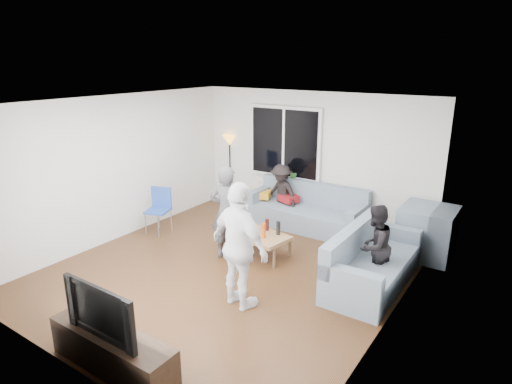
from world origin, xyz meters
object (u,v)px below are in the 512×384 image
Objects in this scene: sofa_right_section at (374,258)px; player_right at (240,247)px; spectator_back at (281,193)px; television at (108,308)px; tv_console at (113,351)px; spectator_right at (374,246)px; player_left at (227,213)px; side_chair at (158,211)px; floor_lamp at (230,169)px; coffee_table at (257,244)px; sofa_back_section at (306,207)px.

player_right is (-1.28, -1.56, 0.44)m from sofa_right_section.
spectator_back reaches higher than television.
player_right is 1.81m from television.
player_right reaches higher than tv_console.
spectator_right is 1.20× the size of television.
television is at bearing -68.31° from spectator_back.
player_left reaches higher than spectator_back.
spectator_right is at bearing 63.10° from tv_console.
player_right is (2.79, -1.20, 0.43)m from side_chair.
player_left is at bearing 102.89° from tv_console.
tv_console is at bearing 153.34° from sofa_right_section.
player_left is 2.97m from tv_console.
television is at bearing 84.58° from player_left.
side_chair reaches higher than sofa_right_section.
floor_lamp is at bearing -37.11° from player_right.
sofa_right_section is at bearing -13.80° from side_chair.
player_left is at bearing -64.09° from spectator_right.
sofa_back_section is at bearing 86.63° from coffee_table.
sofa_back_section is 1.15× the size of sofa_right_section.
spectator_back is 0.74× the size of tv_console.
sofa_back_section is 2.23× the size of television.
spectator_right is at bearing -19.22° from spectator_back.
floor_lamp reaches higher than sofa_back_section.
spectator_back is at bearing -104.29° from player_left.
sofa_right_section is 1.82× the size of coffee_table.
floor_lamp is (-2.10, 2.03, 0.58)m from coffee_table.
player_right reaches higher than spectator_right.
side_chair is 2.45m from spectator_back.
side_chair is at bearing 128.98° from tv_console.
side_chair is 4.09m from spectator_right.
player_right is (0.60, -3.00, 0.44)m from sofa_back_section.
sofa_right_section is at bearing 3.73° from coffee_table.
sofa_right_section is at bearing 63.34° from television.
player_left is at bearing -103.01° from sofa_back_section.
spectator_back is (-1.18, 3.03, -0.27)m from player_right.
player_left is 1.97m from spectator_back.
floor_lamp is 1.26× the size of spectator_right.
floor_lamp is 1.31× the size of spectator_back.
floor_lamp is at bearing 177.52° from spectator_back.
sofa_right_section is at bearing -164.92° from spectator_right.
player_left is at bearing -135.11° from coffee_table.
tv_console is at bearing -68.31° from spectator_back.
player_right reaches higher than coffee_table.
coffee_table is 3.25m from television.
player_left is at bearing 101.66° from sofa_right_section.
side_chair is at bearing -22.26° from player_left.
sofa_back_section is at bearing 9.41° from spectator_back.
player_left is 1.27× the size of spectator_right.
player_left is (-2.32, -0.48, 0.36)m from sofa_right_section.
side_chair is at bearing -118.97° from spectator_back.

